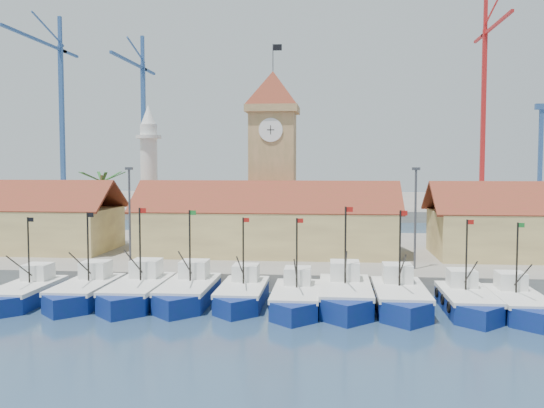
# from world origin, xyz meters

# --- Properties ---
(ground) EXTENTS (400.00, 400.00, 0.00)m
(ground) POSITION_xyz_m (0.00, 0.00, 0.00)
(ground) COLOR #1E3D51
(ground) RESTS_ON ground
(quay) EXTENTS (140.00, 32.00, 1.50)m
(quay) POSITION_xyz_m (0.00, 24.00, 0.75)
(quay) COLOR gray
(quay) RESTS_ON ground
(terminal) EXTENTS (240.00, 80.00, 2.00)m
(terminal) POSITION_xyz_m (0.00, 110.00, 1.00)
(terminal) COLOR gray
(terminal) RESTS_ON ground
(boat_0) EXTENTS (3.41, 9.33, 7.06)m
(boat_0) POSITION_xyz_m (-17.02, 1.84, 0.73)
(boat_0) COLOR navy
(boat_0) RESTS_ON ground
(boat_1) EXTENTS (3.58, 9.81, 7.43)m
(boat_1) POSITION_xyz_m (-12.52, 2.58, 0.77)
(boat_1) COLOR navy
(boat_1) RESTS_ON ground
(boat_2) EXTENTS (3.77, 10.34, 7.82)m
(boat_2) POSITION_xyz_m (-8.37, 2.74, 0.81)
(boat_2) COLOR navy
(boat_2) RESTS_ON ground
(boat_3) EXTENTS (3.68, 10.09, 7.64)m
(boat_3) POSITION_xyz_m (-4.47, 3.13, 0.79)
(boat_3) COLOR navy
(boat_3) RESTS_ON ground
(boat_4) EXTENTS (3.41, 9.33, 7.06)m
(boat_4) POSITION_xyz_m (-0.22, 3.10, 0.73)
(boat_4) COLOR navy
(boat_4) RESTS_ON ground
(boat_5) EXTENTS (3.46, 9.48, 7.17)m
(boat_5) POSITION_xyz_m (4.02, 1.88, 0.74)
(boat_5) COLOR navy
(boat_5) RESTS_ON ground
(boat_6) EXTENTS (3.87, 10.61, 8.03)m
(boat_6) POSITION_xyz_m (7.67, 2.86, 0.83)
(boat_6) COLOR navy
(boat_6) RESTS_ON ground
(boat_7) EXTENTS (3.76, 10.30, 7.79)m
(boat_7) POSITION_xyz_m (11.73, 2.59, 0.81)
(boat_7) COLOR navy
(boat_7) RESTS_ON ground
(boat_8) EXTENTS (3.45, 9.44, 7.15)m
(boat_8) POSITION_xyz_m (16.52, 2.24, 0.74)
(boat_8) COLOR navy
(boat_8) RESTS_ON ground
(boat_9) EXTENTS (3.37, 9.23, 6.98)m
(boat_9) POSITION_xyz_m (20.00, 1.83, 0.72)
(boat_9) COLOR navy
(boat_9) RESTS_ON ground
(hall_center) EXTENTS (27.04, 10.13, 7.61)m
(hall_center) POSITION_xyz_m (0.00, 20.00, 3.99)
(hall_center) COLOR #E7D07F
(hall_center) RESTS_ON quay
(clock_tower) EXTENTS (5.80, 5.80, 22.70)m
(clock_tower) POSITION_xyz_m (0.00, 26.00, 11.96)
(clock_tower) COLOR tan
(clock_tower) RESTS_ON quay
(minaret) EXTENTS (3.00, 3.00, 16.30)m
(minaret) POSITION_xyz_m (-15.00, 28.00, 9.73)
(minaret) COLOR silver
(minaret) RESTS_ON quay
(palm_tree) EXTENTS (5.60, 5.03, 8.39)m
(palm_tree) POSITION_xyz_m (-20.00, 26.00, 6.25)
(palm_tree) COLOR brown
(palm_tree) RESTS_ON quay
(lamp_posts) EXTENTS (80.70, 0.25, 9.03)m
(lamp_posts) POSITION_xyz_m (0.50, 12.00, 6.48)
(lamp_posts) COLOR #3F3F44
(lamp_posts) RESTS_ON quay
(crane_blue_far) EXTENTS (1.00, 37.16, 44.62)m
(crane_blue_far) POSITION_xyz_m (-59.46, 100.00, 27.13)
(crane_blue_far) COLOR #2D5089
(crane_blue_far) RESTS_ON terminal
(crane_blue_near) EXTENTS (1.00, 32.37, 40.80)m
(crane_blue_near) POSITION_xyz_m (-40.74, 106.60, 24.62)
(crane_blue_near) COLOR #2D5089
(crane_blue_near) RESTS_ON terminal
(crane_red_right) EXTENTS (1.00, 31.46, 47.05)m
(crane_red_right) POSITION_xyz_m (42.14, 103.87, 27.97)
(crane_red_right) COLOR red
(crane_red_right) RESTS_ON terminal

